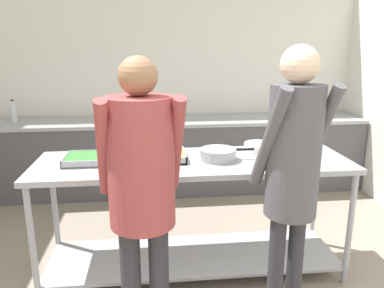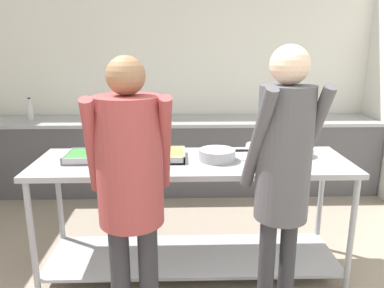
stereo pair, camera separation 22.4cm
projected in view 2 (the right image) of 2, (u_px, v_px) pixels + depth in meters
wall_rear at (177, 81)px, 4.79m from camera, size 4.98×0.06×2.65m
back_counter at (178, 155)px, 4.65m from camera, size 4.82×0.65×0.90m
serving_counter at (192, 197)px, 2.90m from camera, size 2.37×0.72×0.93m
serving_tray_roast at (91, 157)px, 2.83m from camera, size 0.37×0.30×0.05m
serving_tray_vegetables at (153, 155)px, 2.86m from camera, size 0.49×0.33×0.05m
sauce_pan at (217, 154)px, 2.81m from camera, size 0.41×0.27×0.08m
plate_stack at (261, 149)px, 3.00m from camera, size 0.26×0.26×0.07m
broccoli_bowl at (299, 151)px, 2.93m from camera, size 0.23×0.23×0.11m
guest_serving_left at (283, 166)px, 2.07m from camera, size 0.46×0.42×1.78m
guest_serving_right at (130, 176)px, 2.09m from camera, size 0.50×0.38×1.72m
water_bottle at (30, 110)px, 4.50m from camera, size 0.07×0.07×0.27m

